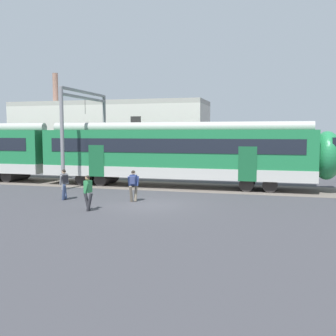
% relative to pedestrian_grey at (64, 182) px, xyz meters
% --- Properties ---
extents(ground_plane, '(160.00, 160.00, 0.00)m').
position_rel_pedestrian_grey_xyz_m(ground_plane, '(4.81, -0.20, -0.99)').
color(ground_plane, '#38383D').
extents(track_bed, '(80.00, 4.40, 0.01)m').
position_rel_pedestrian_grey_xyz_m(track_bed, '(-6.57, 6.60, -0.98)').
color(track_bed, '#605951').
rests_on(track_bed, ground).
extents(pedestrian_grey, '(0.53, 0.67, 1.67)m').
position_rel_pedestrian_grey_xyz_m(pedestrian_grey, '(0.00, 0.00, 0.00)').
color(pedestrian_grey, navy).
rests_on(pedestrian_grey, ground).
extents(pedestrian_green, '(0.62, 0.59, 1.67)m').
position_rel_pedestrian_grey_xyz_m(pedestrian_green, '(2.60, -2.37, -0.03)').
color(pedestrian_green, '#28282D').
rests_on(pedestrian_green, ground).
extents(pedestrian_navy, '(0.54, 0.66, 1.67)m').
position_rel_pedestrian_grey_xyz_m(pedestrian_navy, '(3.80, 0.43, 0.00)').
color(pedestrian_navy, '#6B6051').
rests_on(pedestrian_navy, ground).
extents(catenary_gantry, '(0.24, 6.64, 6.53)m').
position_rel_pedestrian_grey_xyz_m(catenary_gantry, '(-2.05, 6.60, 3.32)').
color(catenary_gantry, gray).
rests_on(catenary_gantry, ground).
extents(background_building, '(17.96, 5.00, 9.20)m').
position_rel_pedestrian_grey_xyz_m(background_building, '(-3.85, 14.68, 2.22)').
color(background_building, beige).
rests_on(background_building, ground).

